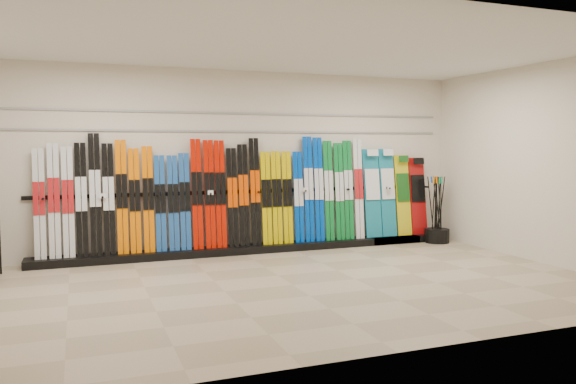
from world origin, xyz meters
name	(u,v)px	position (x,y,z in m)	size (l,w,h in m)	color
floor	(293,285)	(0.00, 0.00, 0.00)	(8.00, 8.00, 0.00)	gray
back_wall	(239,162)	(0.00, 2.50, 1.50)	(8.00, 8.00, 0.00)	beige
right_wall	(541,163)	(4.00, 0.00, 1.50)	(5.00, 5.00, 0.00)	beige
ceiling	(293,45)	(0.00, 0.00, 3.00)	(8.00, 8.00, 0.00)	silver
ski_rack_base	(256,248)	(0.22, 2.28, 0.06)	(8.00, 0.40, 0.12)	black
skis	(216,196)	(-0.44, 2.32, 0.95)	(5.38, 0.21, 1.83)	silver
snowboards	(394,194)	(2.91, 2.36, 0.88)	(1.28, 0.24, 1.59)	#14728C
pole_bin	(437,236)	(3.60, 2.00, 0.12)	(0.45, 0.45, 0.25)	black
ski_poles	(437,209)	(3.63, 2.06, 0.61)	(0.34, 0.31, 1.18)	black
slatwall_rail_0	(239,131)	(0.00, 2.48, 2.00)	(7.60, 0.02, 0.03)	gray
slatwall_rail_1	(239,113)	(0.00, 2.48, 2.30)	(7.60, 0.02, 0.03)	gray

